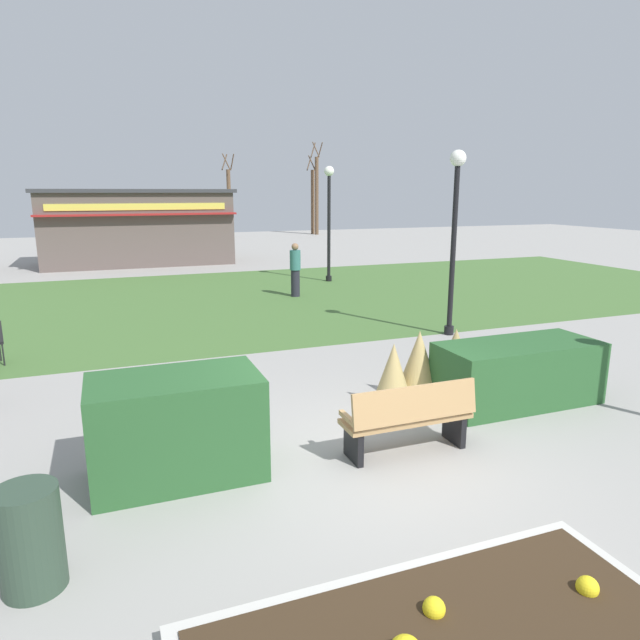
{
  "coord_description": "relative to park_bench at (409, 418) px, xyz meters",
  "views": [
    {
      "loc": [
        -2.89,
        -5.84,
        3.27
      ],
      "look_at": [
        0.21,
        2.25,
        1.27
      ],
      "focal_mm": 31.42,
      "sensor_mm": 36.0,
      "label": 1
    }
  ],
  "objects": [
    {
      "name": "park_bench",
      "position": [
        0.0,
        0.0,
        0.0
      ],
      "size": [
        1.7,
        0.53,
        0.95
      ],
      "color": "tan",
      "rests_on": "ground_plane"
    },
    {
      "name": "ornamental_grass_behind_right",
      "position": [
        0.57,
        1.48,
        0.03
      ],
      "size": [
        0.67,
        0.67,
        1.02
      ],
      "primitive_type": "cone",
      "color": "tan",
      "rests_on": "ground_plane"
    },
    {
      "name": "tree_right_bg",
      "position": [
        12.03,
        35.33,
        2.59
      ],
      "size": [
        0.91,
        0.96,
        6.88
      ],
      "color": "brown",
      "rests_on": "ground_plane"
    },
    {
      "name": "tree_center_bg",
      "position": [
        11.96,
        36.02,
        2.13
      ],
      "size": [
        0.91,
        0.96,
        5.95
      ],
      "color": "brown",
      "rests_on": "ground_plane"
    },
    {
      "name": "lamppost_mid",
      "position": [
        3.95,
        5.02,
        2.14
      ],
      "size": [
        0.36,
        0.36,
        4.16
      ],
      "color": "black",
      "rests_on": "ground_plane"
    },
    {
      "name": "trash_bin",
      "position": [
        -4.18,
        -1.06,
        -0.03
      ],
      "size": [
        0.52,
        0.52,
        0.91
      ],
      "primitive_type": "cylinder",
      "color": "#2D4233",
      "rests_on": "ground_plane"
    },
    {
      "name": "ornamental_grass_behind_left",
      "position": [
        1.1,
        1.62,
        0.09
      ],
      "size": [
        0.77,
        0.77,
        1.14
      ],
      "primitive_type": "cone",
      "color": "tan",
      "rests_on": "ground_plane"
    },
    {
      "name": "hedge_right",
      "position": [
        2.48,
        0.95,
        0.01
      ],
      "size": [
        2.57,
        1.1,
        0.98
      ],
      "primitive_type": "cube",
      "color": "#28562B",
      "rests_on": "ground_plane"
    },
    {
      "name": "food_kiosk",
      "position": [
        -1.95,
        21.45,
        1.22
      ],
      "size": [
        8.45,
        4.18,
        3.37
      ],
      "color": "#594C47",
      "rests_on": "ground_plane"
    },
    {
      "name": "hedge_left",
      "position": [
        -2.8,
        0.47,
        0.13
      ],
      "size": [
        1.92,
        1.1,
        1.21
      ],
      "primitive_type": "cube",
      "color": "#28562B",
      "rests_on": "ground_plane"
    },
    {
      "name": "ornamental_grass_behind_center",
      "position": [
        1.96,
        1.89,
        0.04
      ],
      "size": [
        0.77,
        0.77,
        1.03
      ],
      "primitive_type": "cone",
      "color": "tan",
      "rests_on": "ground_plane"
    },
    {
      "name": "ground_plane",
      "position": [
        -0.51,
        0.09,
        -0.48
      ],
      "size": [
        80.0,
        80.0,
        0.0
      ],
      "primitive_type": "plane",
      "color": "#999691"
    },
    {
      "name": "lawn_patch",
      "position": [
        -0.51,
        11.1,
        -0.48
      ],
      "size": [
        36.0,
        12.0,
        0.01
      ],
      "primitive_type": "cube",
      "color": "#446B33",
      "rests_on": "ground_plane"
    },
    {
      "name": "lamppost_far",
      "position": [
        4.28,
        13.43,
        2.14
      ],
      "size": [
        0.36,
        0.36,
        4.16
      ],
      "color": "black",
      "rests_on": "ground_plane"
    },
    {
      "name": "person_standing",
      "position": [
        2.14,
        10.92,
        0.38
      ],
      "size": [
        0.34,
        0.34,
        1.69
      ],
      "rotation": [
        0.0,
        0.0,
        1.41
      ],
      "color": "#23232D",
      "rests_on": "ground_plane"
    },
    {
      "name": "tree_left_bg",
      "position": [
        5.06,
        34.47,
        2.07
      ],
      "size": [
        0.91,
        0.96,
        5.84
      ],
      "color": "brown",
      "rests_on": "ground_plane"
    },
    {
      "name": "parked_car_west_slot",
      "position": [
        -3.6,
        28.43,
        0.16
      ],
      "size": [
        4.28,
        2.22,
        1.2
      ],
      "color": "navy",
      "rests_on": "ground_plane"
    }
  ]
}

